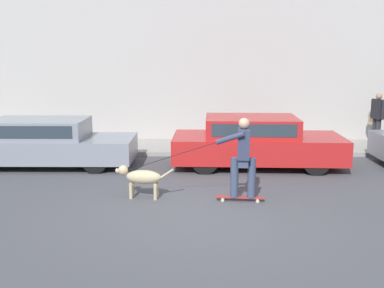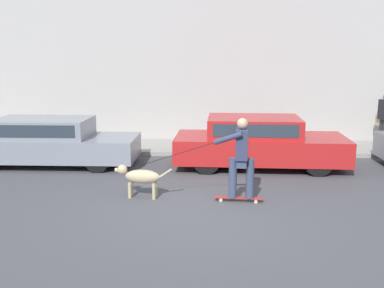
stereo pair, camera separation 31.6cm
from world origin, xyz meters
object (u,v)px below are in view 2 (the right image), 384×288
(parked_car_1, at_px, (258,143))
(pedestrian_with_bag, at_px, (384,117))
(parked_car_0, at_px, (49,142))
(dog, at_px, (140,177))
(skateboarder, at_px, (241,155))

(parked_car_1, bearing_deg, pedestrian_with_bag, 32.14)
(parked_car_0, height_order, parked_car_1, parked_car_1)
(parked_car_0, distance_m, pedestrian_with_bag, 9.75)
(dog, xyz_separation_m, pedestrian_with_bag, (6.65, 5.00, 0.56))
(parked_car_1, relative_size, pedestrian_with_bag, 2.74)
(parked_car_1, distance_m, skateboarder, 2.93)
(pedestrian_with_bag, bearing_deg, parked_car_1, -159.16)
(parked_car_0, height_order, skateboarder, skateboarder)
(parked_car_1, height_order, pedestrian_with_bag, pedestrian_with_bag)
(skateboarder, height_order, pedestrian_with_bag, pedestrian_with_bag)
(dog, bearing_deg, parked_car_0, -36.10)
(pedestrian_with_bag, bearing_deg, dog, -152.51)
(parked_car_1, height_order, skateboarder, skateboarder)
(parked_car_1, xyz_separation_m, pedestrian_with_bag, (4.01, 2.35, 0.35))
(skateboarder, distance_m, pedestrian_with_bag, 6.96)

